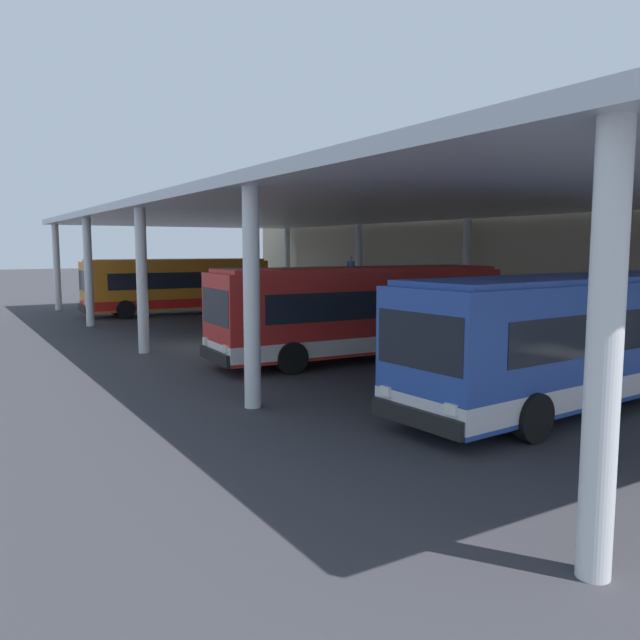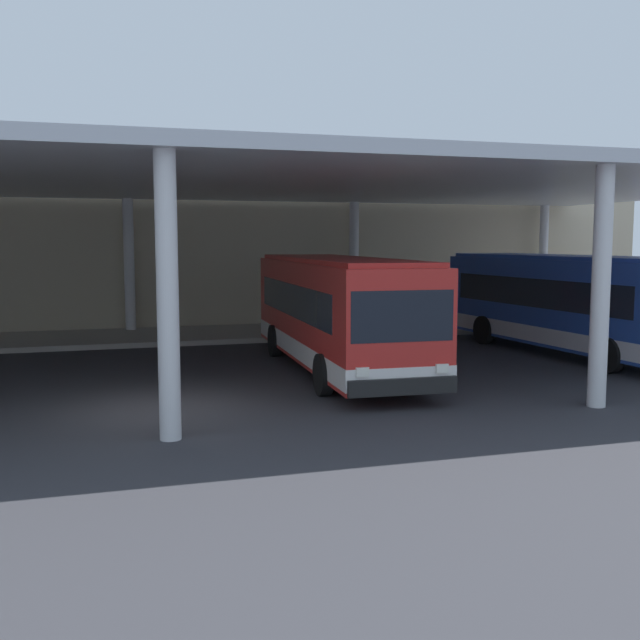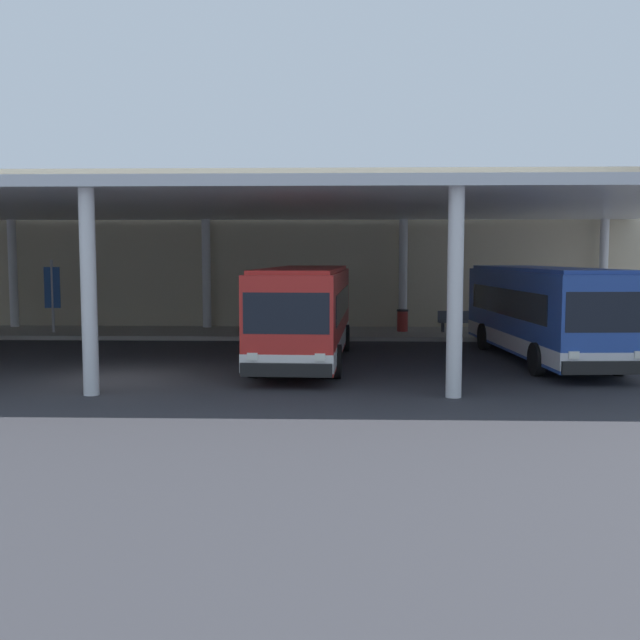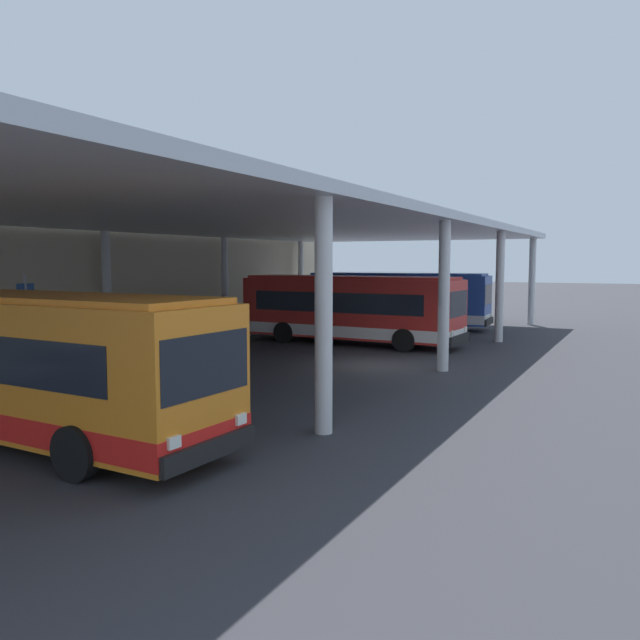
{
  "view_description": "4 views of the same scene",
  "coord_description": "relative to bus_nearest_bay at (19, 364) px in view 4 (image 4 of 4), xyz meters",
  "views": [
    {
      "loc": [
        22.81,
        -8.87,
        3.84
      ],
      "look_at": [
        4.93,
        2.03,
        1.42
      ],
      "focal_mm": 35.42,
      "sensor_mm": 36.0,
      "label": 1
    },
    {
      "loc": [
        -1.21,
        -15.93,
        3.65
      ],
      "look_at": [
        4.65,
        3.32,
        1.46
      ],
      "focal_mm": 41.21,
      "sensor_mm": 36.0,
      "label": 2
    },
    {
      "loc": [
        6.46,
        -20.86,
        3.57
      ],
      "look_at": [
        5.7,
        2.87,
        1.48
      ],
      "focal_mm": 41.13,
      "sensor_mm": 36.0,
      "label": 3
    },
    {
      "loc": [
        -21.83,
        -8.91,
        3.85
      ],
      "look_at": [
        2.07,
        3.44,
        1.38
      ],
      "focal_mm": 36.0,
      "sensor_mm": 36.0,
      "label": 4
    }
  ],
  "objects": [
    {
      "name": "ground_plane",
      "position": [
        12.7,
        -3.09,
        -1.66
      ],
      "size": [
        200.0,
        200.0,
        0.0
      ],
      "primitive_type": "plane",
      "color": "#333338"
    },
    {
      "name": "platform_kerb",
      "position": [
        12.7,
        8.66,
        -1.57
      ],
      "size": [
        42.0,
        4.5,
        0.18
      ],
      "primitive_type": "cube",
      "color": "#A39E93",
      "rests_on": "ground"
    },
    {
      "name": "station_building_facade",
      "position": [
        12.7,
        11.91,
        2.2
      ],
      "size": [
        48.0,
        1.6,
        7.71
      ],
      "primitive_type": "cube",
      "color": "#C1B293",
      "rests_on": "ground"
    },
    {
      "name": "canopy_shelter",
      "position": [
        12.7,
        2.41,
        3.63
      ],
      "size": [
        40.0,
        17.0,
        5.55
      ],
      "color": "silver",
      "rests_on": "ground"
    },
    {
      "name": "bus_nearest_bay",
      "position": [
        0.0,
        0.0,
        0.0
      ],
      "size": [
        3.05,
        10.63,
        3.17
      ],
      "color": "orange",
      "rests_on": "ground"
    },
    {
      "name": "bus_second_bay",
      "position": [
        17.89,
        0.41,
        0.0
      ],
      "size": [
        3.05,
        10.63,
        3.17
      ],
      "color": "red",
      "rests_on": "ground"
    },
    {
      "name": "bus_middle_bay",
      "position": [
        25.92,
        1.08,
        0.0
      ],
      "size": [
        3.22,
        10.67,
        3.17
      ],
      "color": "#284CA8",
      "rests_on": "ground"
    },
    {
      "name": "bench_waiting",
      "position": [
        24.29,
        8.73,
        -0.99
      ],
      "size": [
        1.8,
        0.45,
        0.92
      ],
      "color": "#4C515B",
      "rests_on": "platform_kerb"
    },
    {
      "name": "trash_bin",
      "position": [
        21.81,
        8.79,
        -0.98
      ],
      "size": [
        0.52,
        0.52,
        0.98
      ],
      "color": "maroon",
      "rests_on": "platform_kerb"
    },
    {
      "name": "banner_sign",
      "position": [
        6.35,
        7.85,
        0.32
      ],
      "size": [
        0.7,
        0.12,
        3.2
      ],
      "color": "#B2B2B7",
      "rests_on": "platform_kerb"
    }
  ]
}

